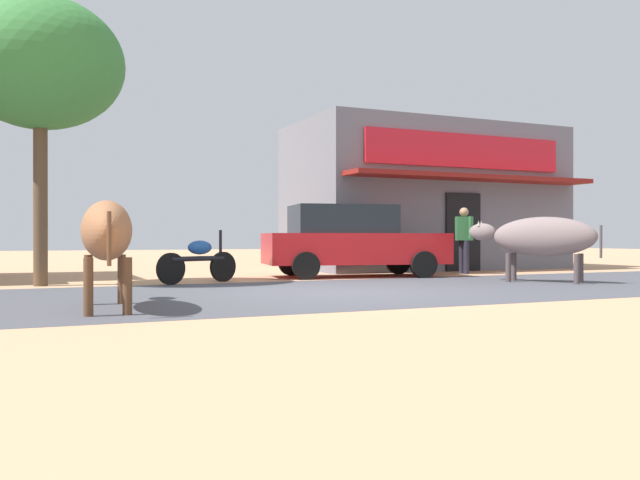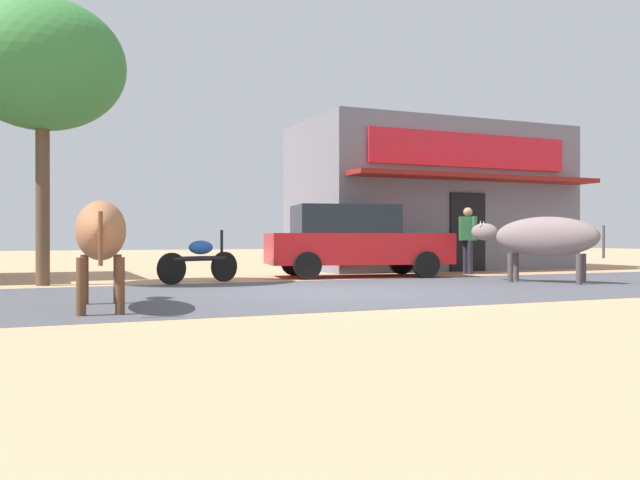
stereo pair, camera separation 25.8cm
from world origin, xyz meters
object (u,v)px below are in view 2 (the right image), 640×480
object	(u,v)px
parked_motorcycle	(200,259)
pedestrian_by_shop	(468,235)
cow_far_dark	(543,237)
parked_hatchback_car	(354,240)
roadside_tree	(42,66)
cow_near_brown	(101,232)

from	to	relation	value
parked_motorcycle	pedestrian_by_shop	world-z (taller)	pedestrian_by_shop
parked_motorcycle	cow_far_dark	size ratio (longest dim) A/B	0.75
parked_hatchback_car	cow_far_dark	bearing A→B (deg)	-51.35
parked_motorcycle	pedestrian_by_shop	xyz separation A→B (m)	(6.84, 0.64, 0.50)
cow_far_dark	parked_hatchback_car	bearing A→B (deg)	128.65
parked_motorcycle	roadside_tree	bearing A→B (deg)	171.13
cow_far_dark	pedestrian_by_shop	bearing A→B (deg)	81.44
pedestrian_by_shop	roadside_tree	bearing A→B (deg)	-178.88
parked_motorcycle	cow_far_dark	xyz separation A→B (m)	(6.35, -2.57, 0.44)
parked_hatchback_car	pedestrian_by_shop	world-z (taller)	pedestrian_by_shop
roadside_tree	cow_near_brown	world-z (taller)	roadside_tree
cow_near_brown	cow_far_dark	xyz separation A→B (m)	(8.59, 1.68, -0.06)
parked_hatchback_car	parked_motorcycle	bearing A→B (deg)	-169.29
cow_far_dark	pedestrian_by_shop	size ratio (longest dim) A/B	1.42
roadside_tree	parked_motorcycle	xyz separation A→B (m)	(2.88, -0.45, -3.66)
roadside_tree	parked_hatchback_car	size ratio (longest dim) A/B	1.23
parked_motorcycle	parked_hatchback_car	bearing A→B (deg)	10.71
cow_far_dark	roadside_tree	bearing A→B (deg)	161.89
cow_far_dark	pedestrian_by_shop	distance (m)	3.25
parked_hatchback_car	cow_far_dark	size ratio (longest dim) A/B	1.87
parked_hatchback_car	pedestrian_by_shop	size ratio (longest dim) A/B	2.66
parked_motorcycle	cow_near_brown	world-z (taller)	cow_near_brown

